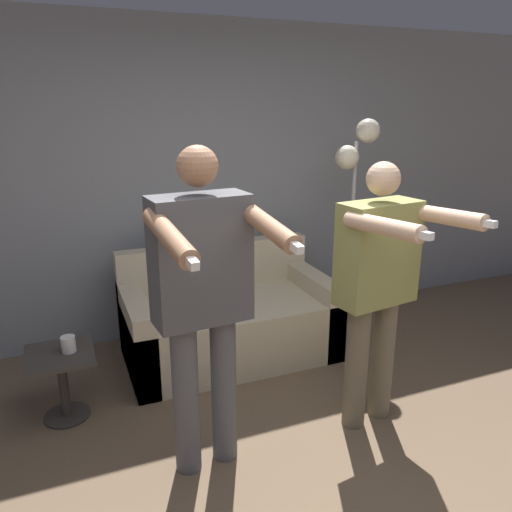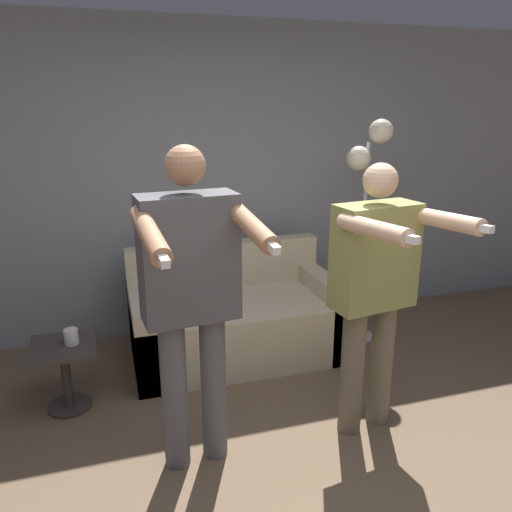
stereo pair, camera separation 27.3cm
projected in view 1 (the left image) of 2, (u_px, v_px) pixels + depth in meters
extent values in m
cube|color=gray|center=(191.00, 183.00, 4.18)|extent=(10.00, 0.05, 2.60)
cube|color=beige|center=(230.00, 329.00, 3.94)|extent=(1.61, 0.87, 0.47)
cube|color=beige|center=(215.00, 265.00, 4.14)|extent=(1.61, 0.14, 0.37)
cube|color=beige|center=(137.00, 336.00, 3.66)|extent=(0.16, 0.87, 0.61)
cube|color=beige|center=(311.00, 307.00, 4.19)|extent=(0.16, 0.87, 0.61)
cylinder|color=#56565B|center=(186.00, 399.00, 2.66)|extent=(0.14, 0.14, 0.87)
cylinder|color=#56565B|center=(224.00, 388.00, 2.75)|extent=(0.14, 0.14, 0.87)
cube|color=#4C4C51|center=(201.00, 260.00, 2.48)|extent=(0.51, 0.26, 0.65)
sphere|color=#9E7051|center=(197.00, 166.00, 2.35)|extent=(0.20, 0.20, 0.20)
cylinder|color=#9E7051|center=(169.00, 236.00, 2.11)|extent=(0.14, 0.51, 0.17)
cube|color=white|center=(190.00, 260.00, 1.91)|extent=(0.05, 0.13, 0.05)
cylinder|color=#9E7051|center=(266.00, 224.00, 2.31)|extent=(0.14, 0.51, 0.17)
cube|color=white|center=(293.00, 245.00, 2.12)|extent=(0.05, 0.13, 0.05)
cylinder|color=#6B604C|center=(356.00, 367.00, 3.05)|extent=(0.14, 0.14, 0.81)
cylinder|color=#6B604C|center=(383.00, 358.00, 3.15)|extent=(0.14, 0.14, 0.81)
cube|color=#8C8E4C|center=(378.00, 253.00, 2.89)|extent=(0.51, 0.29, 0.61)
sphere|color=#D8AD8C|center=(383.00, 179.00, 2.76)|extent=(0.19, 0.19, 0.19)
cylinder|color=#D8AD8C|center=(382.00, 226.00, 2.50)|extent=(0.16, 0.51, 0.11)
cube|color=white|center=(421.00, 235.00, 2.29)|extent=(0.05, 0.13, 0.04)
cylinder|color=#D8AD8C|center=(444.00, 216.00, 2.72)|extent=(0.16, 0.51, 0.11)
cube|color=white|center=(485.00, 223.00, 2.52)|extent=(0.05, 0.13, 0.04)
ellipsoid|color=#3D3833|center=(179.00, 238.00, 3.96)|extent=(0.32, 0.13, 0.15)
sphere|color=#3D3833|center=(196.00, 230.00, 4.00)|extent=(0.10, 0.10, 0.10)
ellipsoid|color=#3D3833|center=(158.00, 245.00, 3.93)|extent=(0.18, 0.04, 0.04)
cone|color=#3D3833|center=(194.00, 226.00, 3.97)|extent=(0.03, 0.03, 0.03)
cone|color=#3D3833|center=(193.00, 225.00, 4.00)|extent=(0.03, 0.03, 0.03)
cylinder|color=#B2B2B7|center=(346.00, 332.00, 4.40)|extent=(0.29, 0.29, 0.02)
cylinder|color=#B2B2B7|center=(351.00, 243.00, 4.16)|extent=(0.03, 0.03, 1.66)
sphere|color=white|center=(368.00, 131.00, 3.93)|extent=(0.19, 0.19, 0.19)
sphere|color=white|center=(347.00, 157.00, 3.93)|extent=(0.19, 0.19, 0.19)
cylinder|color=#38332D|center=(67.00, 415.00, 3.23)|extent=(0.29, 0.29, 0.02)
cylinder|color=#38332D|center=(64.00, 387.00, 3.17)|extent=(0.06, 0.06, 0.43)
cube|color=#38332D|center=(60.00, 355.00, 3.11)|extent=(0.41, 0.41, 0.03)
cylinder|color=white|center=(68.00, 344.00, 3.11)|extent=(0.09, 0.09, 0.10)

